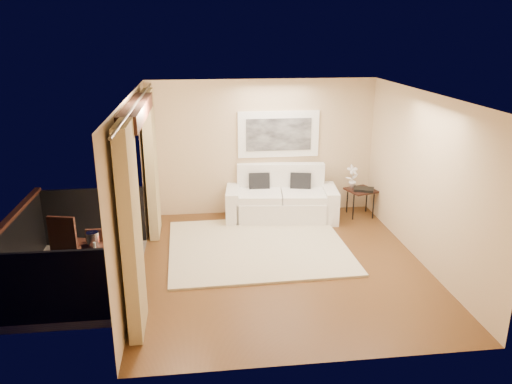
{
  "coord_description": "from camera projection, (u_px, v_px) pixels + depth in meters",
  "views": [
    {
      "loc": [
        -1.3,
        -7.15,
        3.63
      ],
      "look_at": [
        -0.36,
        0.6,
        1.05
      ],
      "focal_mm": 35.0,
      "sensor_mm": 36.0,
      "label": 1
    }
  ],
  "objects": [
    {
      "name": "sofa",
      "position": [
        281.0,
        200.0,
        9.93
      ],
      "size": [
        2.25,
        1.16,
        1.04
      ],
      "rotation": [
        0.0,
        0.0,
        -0.11
      ],
      "color": "white",
      "rests_on": "floor"
    },
    {
      "name": "curtains",
      "position": [
        143.0,
        191.0,
        7.37
      ],
      "size": [
        0.16,
        4.8,
        2.64
      ],
      "color": "tan",
      "rests_on": "ground"
    },
    {
      "name": "rug",
      "position": [
        258.0,
        247.0,
        8.64
      ],
      "size": [
        3.1,
        2.71,
        0.04
      ],
      "primitive_type": "cube",
      "rotation": [
        0.0,
        0.0,
        0.03
      ],
      "color": "beige",
      "rests_on": "floor"
    },
    {
      "name": "ice_bucket",
      "position": [
        93.0,
        239.0,
        7.05
      ],
      "size": [
        0.18,
        0.18,
        0.2
      ],
      "primitive_type": "cylinder",
      "color": "white",
      "rests_on": "bistro_table"
    },
    {
      "name": "artwork",
      "position": [
        279.0,
        134.0,
        9.88
      ],
      "size": [
        1.62,
        0.07,
        0.92
      ],
      "color": "white",
      "rests_on": "room_shell"
    },
    {
      "name": "tray",
      "position": [
        364.0,
        189.0,
        9.88
      ],
      "size": [
        0.46,
        0.41,
        0.05
      ],
      "primitive_type": "cube",
      "rotation": [
        0.0,
        0.0,
        -0.4
      ],
      "color": "black",
      "rests_on": "side_table"
    },
    {
      "name": "bistro_table",
      "position": [
        104.0,
        253.0,
        7.04
      ],
      "size": [
        0.7,
        0.7,
        0.69
      ],
      "rotation": [
        0.0,
        0.0,
        0.23
      ],
      "color": "black",
      "rests_on": "balcony"
    },
    {
      "name": "glass_b",
      "position": [
        119.0,
        241.0,
        7.09
      ],
      "size": [
        0.06,
        0.06,
        0.12
      ],
      "primitive_type": "cylinder",
      "color": "white",
      "rests_on": "bistro_table"
    },
    {
      "name": "side_table",
      "position": [
        361.0,
        192.0,
        9.98
      ],
      "size": [
        0.65,
        0.65,
        0.56
      ],
      "rotation": [
        0.0,
        0.0,
        0.33
      ],
      "color": "black",
      "rests_on": "floor"
    },
    {
      "name": "room_shell",
      "position": [
        136.0,
        111.0,
        7.0
      ],
      "size": [
        5.0,
        6.4,
        5.0
      ],
      "color": "white",
      "rests_on": "ground"
    },
    {
      "name": "floor",
      "position": [
        282.0,
        265.0,
        8.03
      ],
      "size": [
        5.0,
        5.0,
        0.0
      ],
      "primitive_type": "plane",
      "color": "brown",
      "rests_on": "ground"
    },
    {
      "name": "balcony_chair_near",
      "position": [
        100.0,
        255.0,
        7.22
      ],
      "size": [
        0.38,
        0.38,
        0.87
      ],
      "rotation": [
        0.0,
        0.0,
        -0.01
      ],
      "color": "black",
      "rests_on": "balcony"
    },
    {
      "name": "balcony",
      "position": [
        69.0,
        266.0,
        7.59
      ],
      "size": [
        1.81,
        2.6,
        1.17
      ],
      "color": "#605B56",
      "rests_on": "ground"
    },
    {
      "name": "candle",
      "position": [
        110.0,
        240.0,
        7.16
      ],
      "size": [
        0.06,
        0.06,
        0.07
      ],
      "primitive_type": "cylinder",
      "color": "red",
      "rests_on": "bistro_table"
    },
    {
      "name": "orchid",
      "position": [
        352.0,
        177.0,
        9.98
      ],
      "size": [
        0.28,
        0.22,
        0.47
      ],
      "primitive_type": "imported",
      "rotation": [
        0.0,
        0.0,
        0.23
      ],
      "color": "white",
      "rests_on": "side_table"
    },
    {
      "name": "vase",
      "position": [
        95.0,
        248.0,
        6.77
      ],
      "size": [
        0.04,
        0.04,
        0.18
      ],
      "primitive_type": "cylinder",
      "color": "white",
      "rests_on": "bistro_table"
    },
    {
      "name": "glass_a",
      "position": [
        111.0,
        247.0,
        6.9
      ],
      "size": [
        0.06,
        0.06,
        0.12
      ],
      "primitive_type": "cylinder",
      "color": "white",
      "rests_on": "bistro_table"
    },
    {
      "name": "balcony_chair_far",
      "position": [
        66.0,
        240.0,
        7.54
      ],
      "size": [
        0.52,
        0.52,
        0.99
      ],
      "rotation": [
        0.0,
        0.0,
        2.9
      ],
      "color": "black",
      "rests_on": "balcony"
    }
  ]
}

